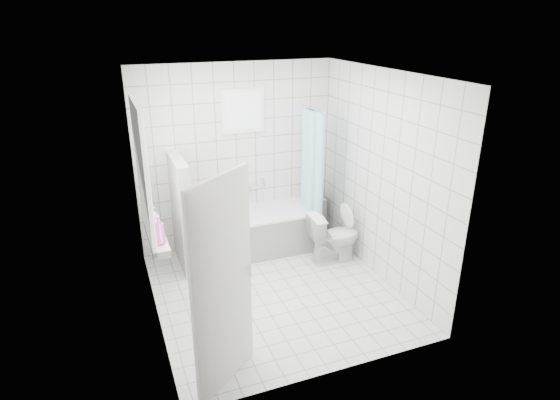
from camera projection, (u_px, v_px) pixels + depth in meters
name	position (u px, v px, depth m)	size (l,w,h in m)	color
ground	(275.00, 291.00, 5.74)	(3.00, 3.00, 0.00)	white
ceiling	(274.00, 74.00, 4.78)	(3.00, 3.00, 0.00)	white
wall_back	(237.00, 157.00, 6.56)	(2.80, 0.02, 2.60)	white
wall_front	(337.00, 251.00, 3.96)	(2.80, 0.02, 2.60)	white
wall_left	(147.00, 210.00, 4.78)	(0.02, 3.00, 2.60)	white
wall_right	(381.00, 178.00, 5.73)	(0.02, 3.00, 2.60)	white
window_left	(145.00, 173.00, 4.95)	(0.01, 0.90, 1.40)	white
window_back	(243.00, 111.00, 6.31)	(0.50, 0.01, 0.50)	white
window_sill	(156.00, 235.00, 5.24)	(0.18, 1.02, 0.08)	white
door	(223.00, 287.00, 3.98)	(0.04, 0.80, 2.00)	silver
bathtub	(252.00, 232.00, 6.63)	(1.82, 0.77, 0.58)	white
partition_wall	(182.00, 214.00, 6.09)	(0.15, 0.85, 1.50)	white
tiled_ledge	(311.00, 216.00, 7.21)	(0.40, 0.24, 0.55)	white
toilet	(334.00, 237.00, 6.34)	(0.40, 0.70, 0.71)	white
curtain_rod	(310.00, 108.00, 6.27)	(0.02, 0.02, 0.80)	silver
shower_curtain	(313.00, 174.00, 6.49)	(0.14, 0.48, 1.78)	#4EC5E5
tub_faucet	(251.00, 187.00, 6.75)	(0.18, 0.06, 0.06)	silver
sill_bottles	(157.00, 228.00, 5.04)	(0.17, 0.74, 0.32)	white
ledge_bottles	(313.00, 192.00, 7.05)	(0.16, 0.18, 0.26)	blue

